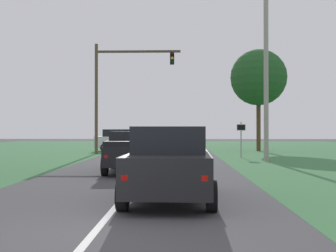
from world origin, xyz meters
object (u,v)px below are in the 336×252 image
keep_moving_sign (241,135)px  oak_tree_right (258,78)px  pickup_truck_lead (132,151)px  red_suv_near (170,162)px  traffic_light (117,83)px  utility_pole_right (266,75)px  crossing_suv_far (123,140)px

keep_moving_sign → oak_tree_right: (2.79, 8.74, 4.85)m
pickup_truck_lead → keep_moving_sign: (6.14, 9.20, 0.58)m
red_suv_near → traffic_light: 21.60m
oak_tree_right → utility_pole_right: utility_pole_right is taller
oak_tree_right → crossing_suv_far: (-11.62, -1.10, -5.38)m
pickup_truck_lead → oak_tree_right: bearing=63.5°
traffic_light → utility_pole_right: (9.97, -6.90, -0.34)m
red_suv_near → crossing_suv_far: red_suv_near is taller
traffic_light → keep_moving_sign: traffic_light is taller
red_suv_near → oak_tree_right: 26.69m
red_suv_near → pickup_truck_lead: bearing=104.3°
keep_moving_sign → utility_pole_right: 4.64m
pickup_truck_lead → crossing_suv_far: crossing_suv_far is taller
traffic_light → oak_tree_right: (11.67, 4.55, 0.90)m
utility_pole_right → red_suv_near: bearing=-111.4°
keep_moving_sign → red_suv_near: bearing=-104.6°
utility_pole_right → traffic_light: bearing=145.3°
utility_pole_right → crossing_suv_far: bearing=133.8°
red_suv_near → utility_pole_right: 15.30m
red_suv_near → pickup_truck_lead: size_ratio=0.87×
red_suv_near → oak_tree_right: (7.08, 25.18, 5.34)m
red_suv_near → crossing_suv_far: size_ratio=0.98×
pickup_truck_lead → oak_tree_right: 20.76m
pickup_truck_lead → utility_pole_right: utility_pole_right is taller
keep_moving_sign → traffic_light: bearing=154.8°
pickup_truck_lead → utility_pole_right: bearing=41.9°
pickup_truck_lead → keep_moving_sign: keep_moving_sign is taller
keep_moving_sign → utility_pole_right: utility_pole_right is taller
pickup_truck_lead → crossing_suv_far: 17.06m
red_suv_near → oak_tree_right: size_ratio=0.53×
pickup_truck_lead → oak_tree_right: oak_tree_right is taller
traffic_light → keep_moving_sign: size_ratio=3.58×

